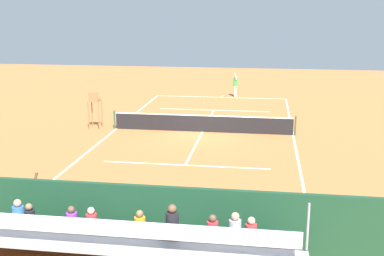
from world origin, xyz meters
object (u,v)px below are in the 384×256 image
at_px(umpire_chair, 95,106).
at_px(courtside_bench, 251,229).
at_px(tennis_racket, 223,96).
at_px(tennis_ball_far, 216,100).
at_px(bleacher_stand, 126,241).
at_px(equipment_bag, 196,239).
at_px(tennis_ball_near, 204,102).
at_px(tennis_player, 236,84).
at_px(line_judge, 33,202).
at_px(tennis_net, 203,123).

bearing_deg(umpire_chair, courtside_bench, 125.34).
relative_size(tennis_racket, tennis_ball_far, 8.81).
xyz_separation_m(bleacher_stand, equipment_bag, (-1.56, -1.91, -0.76)).
bearing_deg(tennis_ball_far, tennis_racket, -103.02).
height_order(courtside_bench, tennis_ball_near, courtside_bench).
distance_m(tennis_player, tennis_ball_far, 2.29).
bearing_deg(equipment_bag, tennis_ball_far, -85.72).
distance_m(umpire_chair, equipment_bag, 15.38).
xyz_separation_m(tennis_racket, tennis_ball_near, (1.18, 3.00, 0.02)).
distance_m(umpire_chair, line_judge, 13.48).
distance_m(tennis_net, courtside_bench, 13.63).
bearing_deg(tennis_ball_near, equipment_bag, 96.54).
bearing_deg(equipment_bag, bleacher_stand, 50.91).
bearing_deg(equipment_bag, courtside_bench, -175.43).
relative_size(tennis_ball_near, tennis_ball_far, 1.00).
relative_size(bleacher_stand, tennis_racket, 15.58).
bearing_deg(tennis_ball_far, tennis_ball_near, 58.65).
bearing_deg(tennis_player, tennis_net, 84.38).
xyz_separation_m(tennis_net, tennis_player, (-1.12, -11.38, 0.51)).
relative_size(tennis_net, line_judge, 5.35).
bearing_deg(line_judge, equipment_bag, 179.41).
height_order(tennis_net, tennis_ball_near, tennis_net).
distance_m(tennis_net, equipment_bag, 13.49).
distance_m(tennis_ball_near, line_judge, 22.04).
height_order(umpire_chair, courtside_bench, umpire_chair).
distance_m(bleacher_stand, tennis_player, 26.72).
distance_m(tennis_net, tennis_ball_near, 8.60).
bearing_deg(tennis_ball_near, line_judge, 83.38).
relative_size(equipment_bag, tennis_ball_near, 13.64).
bearing_deg(tennis_ball_near, courtside_bench, 100.70).
bearing_deg(tennis_ball_near, tennis_net, 96.72).
bearing_deg(umpire_chair, tennis_ball_near, -120.95).
xyz_separation_m(tennis_player, tennis_racket, (0.95, -0.15, -1.00)).
xyz_separation_m(umpire_chair, courtside_bench, (-9.31, 13.14, -0.76)).
relative_size(umpire_chair, tennis_racket, 3.68).
bearing_deg(umpire_chair, tennis_player, -122.45).
xyz_separation_m(umpire_chair, equipment_bag, (-7.71, 13.26, -1.13)).
bearing_deg(equipment_bag, tennis_racket, -86.93).
height_order(bleacher_stand, umpire_chair, bleacher_stand).
bearing_deg(tennis_net, tennis_player, -95.62).
bearing_deg(tennis_racket, tennis_player, 170.82).
bearing_deg(tennis_net, line_judge, 75.13).
distance_m(bleacher_stand, courtside_bench, 3.78).
bearing_deg(equipment_bag, tennis_net, -83.58).
bearing_deg(tennis_player, tennis_ball_far, 49.38).
xyz_separation_m(tennis_net, tennis_ball_far, (0.23, -9.81, -0.47)).
distance_m(equipment_bag, tennis_ball_near, 22.07).
xyz_separation_m(tennis_ball_near, tennis_ball_far, (-0.78, -1.28, 0.00)).
xyz_separation_m(tennis_ball_far, line_judge, (3.32, 23.15, 0.98)).
bearing_deg(line_judge, tennis_ball_near, -96.62).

